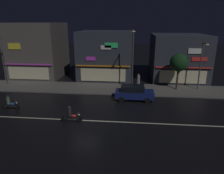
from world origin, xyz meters
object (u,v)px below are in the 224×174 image
(motorcycle_lead, at_px, (10,104))
(pedestrian_on_sidewalk, at_px, (138,81))
(streetlamp_west, at_px, (3,56))
(streetlamp_east, at_px, (201,62))
(traffic_cone, at_px, (151,97))
(motorcycle_following, at_px, (71,116))
(parked_car_near_kerb, at_px, (134,93))
(streetlamp_mid, at_px, (133,56))

(motorcycle_lead, bearing_deg, pedestrian_on_sidewalk, 35.48)
(streetlamp_west, xyz_separation_m, streetlamp_east, (25.76, 0.08, -0.35))
(streetlamp_west, bearing_deg, streetlamp_east, 0.17)
(streetlamp_east, height_order, traffic_cone, streetlamp_east)
(pedestrian_on_sidewalk, xyz_separation_m, traffic_cone, (1.41, -3.72, -0.72))
(streetlamp_west, relative_size, motorcycle_following, 3.51)
(parked_car_near_kerb, bearing_deg, motorcycle_following, -132.31)
(motorcycle_following, bearing_deg, parked_car_near_kerb, -135.65)
(pedestrian_on_sidewalk, height_order, motorcycle_lead, pedestrian_on_sidewalk)
(pedestrian_on_sidewalk, height_order, motorcycle_following, pedestrian_on_sidewalk)
(streetlamp_east, xyz_separation_m, motorcycle_following, (-13.70, -10.03, -3.12))
(streetlamp_mid, distance_m, streetlamp_east, 8.51)
(streetlamp_mid, height_order, parked_car_near_kerb, streetlamp_mid)
(pedestrian_on_sidewalk, xyz_separation_m, motorcycle_lead, (-12.99, -8.15, -0.36))
(parked_car_near_kerb, relative_size, traffic_cone, 7.82)
(parked_car_near_kerb, relative_size, motorcycle_lead, 2.26)
(pedestrian_on_sidewalk, distance_m, parked_car_near_kerb, 4.22)
(pedestrian_on_sidewalk, distance_m, traffic_cone, 4.05)
(streetlamp_east, distance_m, parked_car_near_kerb, 9.55)
(parked_car_near_kerb, bearing_deg, pedestrian_on_sidewalk, 81.98)
(streetlamp_east, height_order, pedestrian_on_sidewalk, streetlamp_east)
(motorcycle_lead, relative_size, traffic_cone, 3.45)
(motorcycle_following, distance_m, traffic_cone, 9.94)
(pedestrian_on_sidewalk, bearing_deg, motorcycle_lead, -161.81)
(streetlamp_west, height_order, streetlamp_mid, streetlamp_mid)
(streetlamp_west, bearing_deg, motorcycle_lead, -56.71)
(streetlamp_mid, distance_m, pedestrian_on_sidewalk, 3.76)
(streetlamp_mid, xyz_separation_m, parked_car_near_kerb, (0.24, -3.16, -3.64))
(traffic_cone, bearing_deg, streetlamp_mid, 129.57)
(streetlamp_mid, distance_m, motorcycle_following, 11.30)
(streetlamp_mid, relative_size, motorcycle_lead, 3.92)
(streetlamp_mid, bearing_deg, motorcycle_lead, -149.62)
(streetlamp_east, distance_m, motorcycle_lead, 22.29)
(streetlamp_mid, xyz_separation_m, motorcycle_following, (-5.27, -9.21, -3.88))
(motorcycle_lead, bearing_deg, streetlamp_east, 24.48)
(pedestrian_on_sidewalk, relative_size, motorcycle_lead, 0.97)
(pedestrian_on_sidewalk, bearing_deg, parked_car_near_kerb, -111.92)
(streetlamp_west, xyz_separation_m, traffic_cone, (19.57, -3.45, -3.83))
(parked_car_near_kerb, bearing_deg, streetlamp_mid, 94.36)
(streetlamp_west, relative_size, parked_car_near_kerb, 1.55)
(streetlamp_mid, height_order, streetlamp_east, streetlamp_mid)
(streetlamp_east, bearing_deg, pedestrian_on_sidewalk, 178.50)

